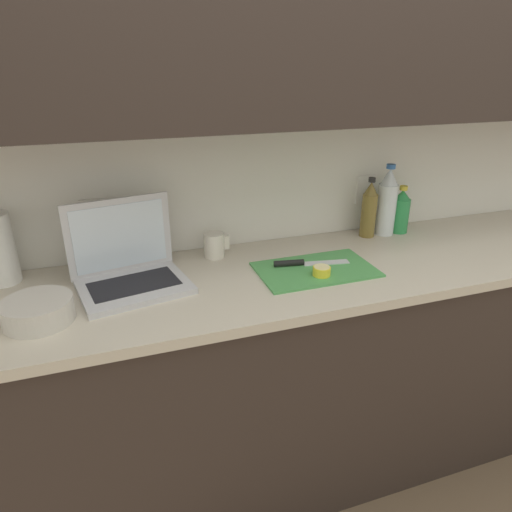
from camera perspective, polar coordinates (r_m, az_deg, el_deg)
The scene contains 12 objects.
ground_plane at distance 2.26m, azimuth 8.37°, elevation -23.03°, with size 12.00×12.00×0.00m, color brown.
wall_back at distance 1.78m, azimuth 7.84°, elevation 20.85°, with size 5.20×0.38×2.60m.
counter_unit at distance 1.96m, azimuth 9.67°, elevation -13.13°, with size 2.58×0.62×0.93m.
laptop at distance 1.57m, azimuth -15.66°, elevation -1.19°, with size 0.39×0.32×0.28m.
cutting_board at distance 1.65m, azimuth 7.45°, elevation -1.68°, with size 0.42×0.26×0.01m, color #4C9E51.
knife at distance 1.66m, azimuth 5.36°, elevation -0.88°, with size 0.28×0.08×0.02m.
lemon_half_cut at distance 1.59m, azimuth 8.21°, elevation -1.86°, with size 0.06×0.06×0.03m.
bottle_green_soda at distance 2.07m, azimuth 17.63°, elevation 5.33°, with size 0.07×0.07×0.21m.
bottle_oil_tall at distance 2.02m, azimuth 16.04°, elevation 6.42°, with size 0.08×0.08×0.30m.
bottle_water_clear at distance 1.98m, azimuth 13.94°, elevation 5.61°, with size 0.06×0.06×0.25m.
measuring_cup at distance 1.74m, azimuth -5.23°, elevation 1.36°, with size 0.10×0.08×0.10m.
bowl_white at distance 1.45m, azimuth -25.60°, elevation -6.19°, with size 0.20×0.20×0.07m.
Camera 1 is at (-0.78, -1.36, 1.63)m, focal length 32.00 mm.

